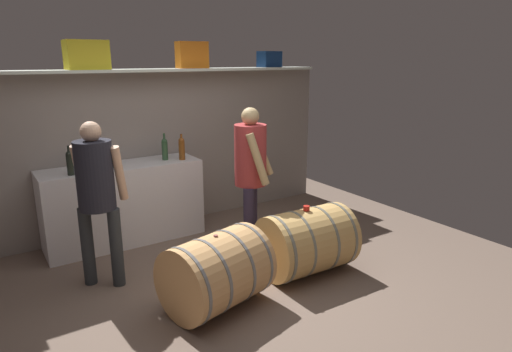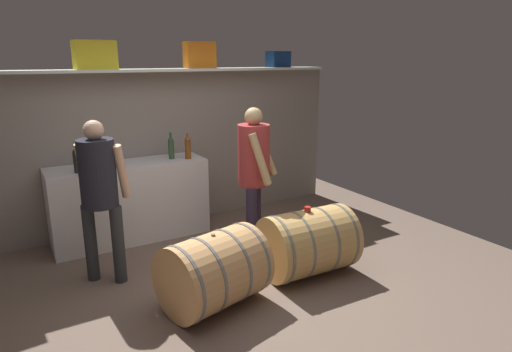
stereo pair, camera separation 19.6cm
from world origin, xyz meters
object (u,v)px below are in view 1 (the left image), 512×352
toolcase_navy (269,59)px  wine_bottle_dark (70,162)px  wine_bottle_amber (182,148)px  wine_barrel_near (306,241)px  tasting_cup (306,208)px  work_cabinet (124,204)px  toolcase_yellow (86,55)px  toolcase_orange (192,55)px  wine_bottle_green (165,148)px  visitor_tasting (251,166)px  winemaker_pouring (96,188)px  wine_barrel_far (217,272)px  wine_glass (78,160)px

toolcase_navy → wine_bottle_dark: size_ratio=0.91×
toolcase_navy → wine_bottle_amber: size_ratio=0.92×
wine_barrel_near → tasting_cup: tasting_cup is taller
toolcase_navy → work_cabinet: 2.70m
toolcase_yellow → wine_bottle_amber: 1.43m
toolcase_orange → toolcase_navy: size_ratio=1.29×
toolcase_navy → wine_barrel_near: toolcase_navy is taller
wine_bottle_green → visitor_tasting: bearing=-63.1°
wine_bottle_amber → tasting_cup: 1.78m
toolcase_navy → winemaker_pouring: toolcase_navy is taller
toolcase_yellow → wine_barrel_near: 3.03m
wine_bottle_dark → wine_barrel_near: bearing=-41.6°
winemaker_pouring → visitor_tasting: 1.56m
toolcase_yellow → wine_bottle_amber: bearing=-19.2°
toolcase_yellow → wine_barrel_far: 2.73m
toolcase_navy → work_cabinet: (-2.16, -0.18, -1.61)m
tasting_cup → toolcase_navy: bearing=64.8°
toolcase_yellow → wine_bottle_amber: size_ratio=1.40×
wine_bottle_amber → wine_glass: bearing=167.0°
visitor_tasting → wine_bottle_green: bearing=-113.7°
toolcase_orange → wine_bottle_green: bearing=-154.4°
wine_bottle_dark → work_cabinet: bearing=15.0°
wine_bottle_amber → wine_glass: size_ratio=2.41×
toolcase_navy → wine_bottle_amber: 1.81m
wine_barrel_far → tasting_cup: bearing=-9.5°
wine_barrel_near → wine_barrel_far: size_ratio=0.93×
wine_glass → visitor_tasting: 1.91m
toolcase_orange → wine_bottle_amber: (-0.32, -0.30, -1.06)m
wine_bottle_green → wine_barrel_near: 2.03m
wine_bottle_green → visitor_tasting: size_ratio=0.20×
toolcase_orange → winemaker_pouring: 2.19m
wine_bottle_amber → tasting_cup: size_ratio=4.90×
toolcase_yellow → wine_bottle_dark: size_ratio=1.39×
visitor_tasting → wine_bottle_dark: bearing=-80.1°
toolcase_yellow → wine_glass: bearing=-169.5°
work_cabinet → wine_bottle_green: wine_bottle_green is taller
work_cabinet → wine_glass: (-0.43, 0.14, 0.54)m
wine_bottle_dark → tasting_cup: (1.80, -1.61, -0.37)m
wine_barrel_far → winemaker_pouring: winemaker_pouring is taller
toolcase_navy → wine_glass: (-2.59, -0.04, -1.06)m
work_cabinet → wine_bottle_dark: wine_bottle_dark is taller
wine_bottle_green → tasting_cup: (0.72, -1.75, -0.37)m
work_cabinet → winemaker_pouring: 1.14m
wine_bottle_dark → winemaker_pouring: size_ratio=0.20×
work_cabinet → toolcase_navy: bearing=4.9°
toolcase_yellow → wine_glass: toolcase_yellow is taller
toolcase_orange → wine_bottle_green: size_ratio=1.15×
tasting_cup → visitor_tasting: 0.78m
wine_bottle_dark → wine_barrel_near: size_ratio=0.35×
toolcase_navy → wine_bottle_amber: bearing=-170.9°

